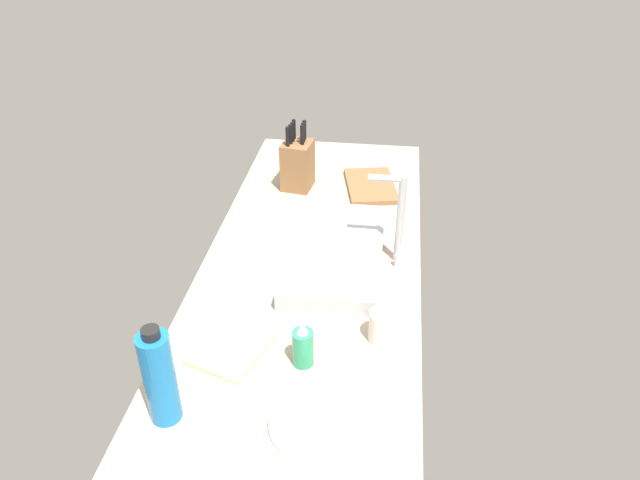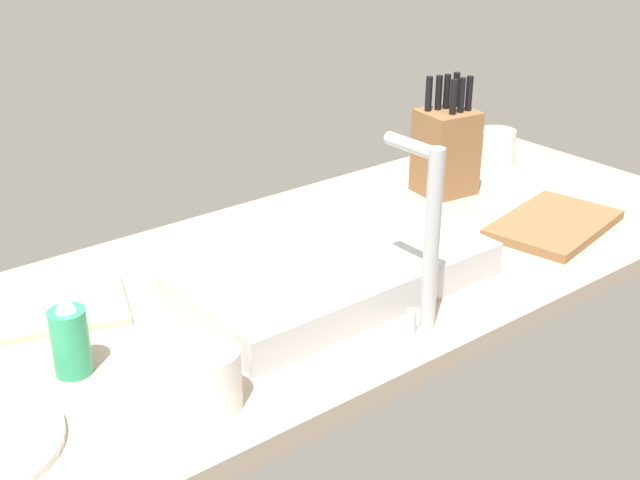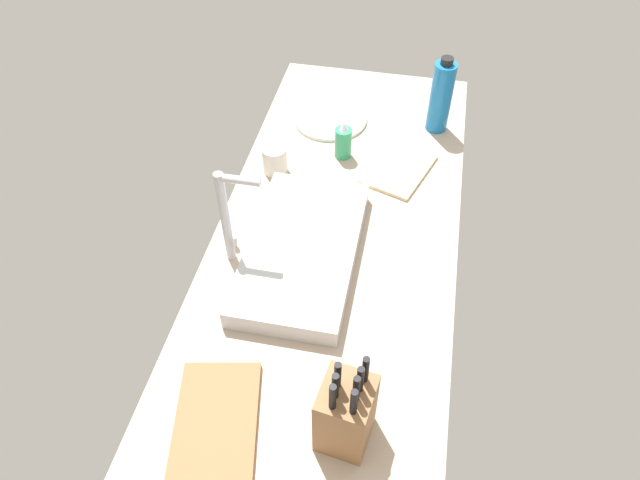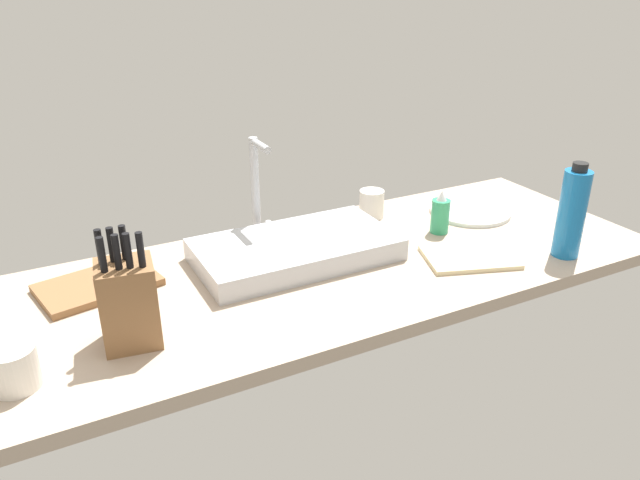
% 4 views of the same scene
% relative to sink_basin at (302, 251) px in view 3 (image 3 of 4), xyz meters
% --- Properties ---
extents(countertop_slab, '(1.85, 0.67, 0.04)m').
position_rel_sink_basin_xyz_m(countertop_slab, '(0.04, -0.07, -0.05)').
color(countertop_slab, tan).
rests_on(countertop_slab, ground).
extents(sink_basin, '(0.52, 0.28, 0.06)m').
position_rel_sink_basin_xyz_m(sink_basin, '(0.00, 0.00, 0.00)').
color(sink_basin, '#B7BABF').
rests_on(sink_basin, countertop_slab).
extents(faucet, '(0.06, 0.11, 0.29)m').
position_rel_sink_basin_xyz_m(faucet, '(-0.03, 0.18, 0.14)').
color(faucet, '#B7BABF').
rests_on(faucet, countertop_slab).
extents(knife_block, '(0.13, 0.12, 0.25)m').
position_rel_sink_basin_xyz_m(knife_block, '(-0.47, -0.19, 0.07)').
color(knife_block, brown).
rests_on(knife_block, countertop_slab).
extents(cutting_board, '(0.30, 0.22, 0.02)m').
position_rel_sink_basin_xyz_m(cutting_board, '(-0.49, 0.08, -0.02)').
color(cutting_board, brown).
rests_on(cutting_board, countertop_slab).
extents(soap_bottle, '(0.05, 0.05, 0.13)m').
position_rel_sink_basin_xyz_m(soap_bottle, '(0.45, -0.03, 0.03)').
color(soap_bottle, '#2D9966').
rests_on(soap_bottle, countertop_slab).
extents(water_bottle, '(0.07, 0.07, 0.26)m').
position_rel_sink_basin_xyz_m(water_bottle, '(0.65, -0.31, 0.09)').
color(water_bottle, '#1970B7').
rests_on(water_bottle, countertop_slab).
extents(dinner_plate, '(0.25, 0.25, 0.01)m').
position_rel_sink_basin_xyz_m(dinner_plate, '(0.63, 0.04, -0.02)').
color(dinner_plate, silver).
rests_on(dinner_plate, countertop_slab).
extents(dish_towel, '(0.27, 0.23, 0.01)m').
position_rel_sink_basin_xyz_m(dish_towel, '(0.41, -0.21, -0.02)').
color(dish_towel, beige).
rests_on(dish_towel, countertop_slab).
extents(coffee_mug, '(0.08, 0.08, 0.09)m').
position_rel_sink_basin_xyz_m(coffee_mug, '(0.34, 0.16, 0.01)').
color(coffee_mug, silver).
rests_on(coffee_mug, countertop_slab).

